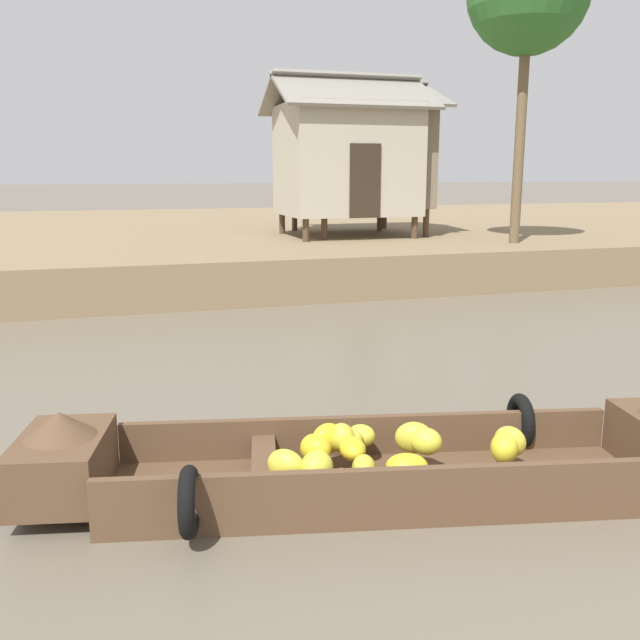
{
  "coord_description": "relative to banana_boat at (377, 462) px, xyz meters",
  "views": [
    {
      "loc": [
        -2.64,
        -0.45,
        2.61
      ],
      "look_at": [
        -0.61,
        6.16,
        1.12
      ],
      "focal_mm": 38.89,
      "sensor_mm": 36.0,
      "label": 1
    }
  ],
  "objects": [
    {
      "name": "riverbank_strip",
      "position": [
        0.64,
        18.15,
        0.18
      ],
      "size": [
        160.0,
        20.0,
        0.91
      ],
      "primitive_type": "cube",
      "color": "#7F6B4C",
      "rests_on": "ground"
    },
    {
      "name": "banana_boat",
      "position": [
        0.0,
        0.0,
        0.0
      ],
      "size": [
        5.76,
        2.18,
        0.79
      ],
      "color": "brown",
      "rests_on": "ground"
    },
    {
      "name": "ground_plane",
      "position": [
        0.64,
        5.52,
        -0.27
      ],
      "size": [
        300.0,
        300.0,
        0.0
      ],
      "primitive_type": "plane",
      "color": "#665B4C"
    },
    {
      "name": "stilt_house_mid_left",
      "position": [
        4.69,
        13.35,
        2.81
      ],
      "size": [
        3.93,
        3.81,
        4.14
      ],
      "color": "#4C3826",
      "rests_on": "riverbank_strip"
    },
    {
      "name": "stilt_house_left",
      "position": [
        4.15,
        12.75,
        2.7
      ],
      "size": [
        4.02,
        3.29,
        4.19
      ],
      "color": "#4C3826",
      "rests_on": "riverbank_strip"
    }
  ]
}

